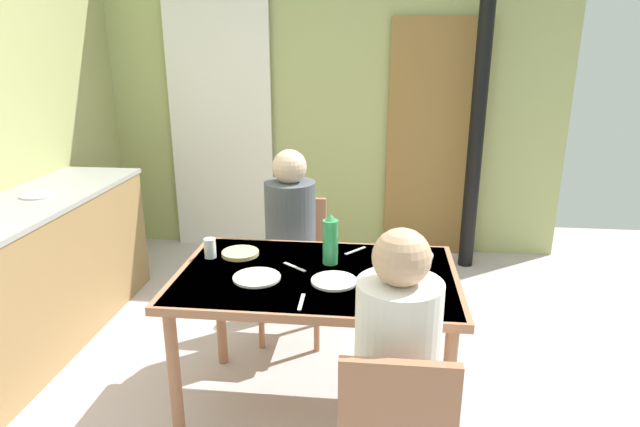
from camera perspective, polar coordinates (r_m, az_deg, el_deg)
name	(u,v)px	position (r m, az deg, el deg)	size (l,w,h in m)	color
ground_plane	(276,414)	(2.92, -4.69, -20.41)	(6.32, 6.32, 0.00)	#BEB0B2
wall_back	(325,102)	(4.73, 0.51, 11.77)	(4.06, 0.10, 2.63)	tan
door_wooden	(435,141)	(4.70, 12.05, 7.48)	(0.80, 0.05, 2.00)	olive
stove_pipe_column	(479,108)	(4.43, 16.47, 10.66)	(0.12, 0.12, 2.63)	black
curtain_panel	(221,126)	(4.84, -10.46, 9.10)	(0.90, 0.03, 2.21)	white
kitchen_counter	(16,285)	(3.62, -29.51, -6.65)	(0.61, 2.25, 0.91)	#9D794A
dining_table	(317,288)	(2.60, -0.36, -7.94)	(1.33, 0.85, 0.76)	#A36A4B
chair_far_diner	(294,259)	(3.40, -2.74, -4.84)	(0.40, 0.40, 0.87)	#A36A4B
person_near_diner	(397,345)	(1.97, 8.17, -13.60)	(0.30, 0.37, 0.77)	silver
person_far_diner	(290,223)	(3.18, -3.20, -1.04)	(0.30, 0.37, 0.77)	#545260
water_bottle_green_near	(402,262)	(2.39, 8.65, -5.13)	(0.08, 0.08, 0.27)	#2B9C5C
water_bottle_green_far	(330,240)	(2.63, 1.10, -2.86)	(0.08, 0.08, 0.26)	#339D55
dinner_plate_near_left	(334,281)	(2.47, 1.50, -7.16)	(0.21, 0.21, 0.01)	white
dinner_plate_near_right	(414,255)	(2.80, 9.94, -4.34)	(0.19, 0.19, 0.01)	white
dinner_plate_far_center	(257,277)	(2.52, -6.72, -6.75)	(0.22, 0.22, 0.01)	white
drinking_glass_by_near_diner	(210,248)	(2.78, -11.58, -3.62)	(0.06, 0.06, 0.10)	silver
bread_plate_sliced	(240,253)	(2.80, -8.45, -4.18)	(0.19, 0.19, 0.02)	#DBB77A
cutlery_knife_near	(385,273)	(2.58, 6.87, -6.32)	(0.15, 0.02, 0.00)	silver
cutlery_fork_near	(301,302)	(2.30, -1.99, -9.35)	(0.15, 0.02, 0.00)	silver
cutlery_knife_far	(355,251)	(2.83, 3.77, -3.95)	(0.15, 0.02, 0.00)	silver
cutlery_fork_far	(295,267)	(2.63, -2.71, -5.67)	(0.15, 0.02, 0.00)	silver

